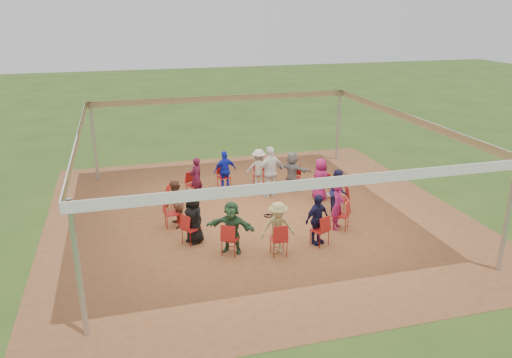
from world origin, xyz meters
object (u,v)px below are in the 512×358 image
object	(u,v)px
person_seated_3	(259,168)
cable_coil	(269,216)
person_seated_2	(292,171)
person_seated_9	(278,228)
chair_5	(194,185)
chair_12	(341,215)
person_seated_0	(338,191)
person_seated_8	(231,227)
chair_11	(320,230)
person_seated_4	(225,171)
chair_0	(341,199)
person_seated_6	(175,204)
person_seated_1	(320,179)
chair_8	(191,229)
chair_9	(230,239)
chair_1	(323,186)
chair_3	(259,175)
chair_10	(279,239)
person_seated_10	(317,219)
person_seated_5	(196,178)
person_seated_7	(194,218)
laptop	(332,193)
chair_7	(172,213)
person_seated_11	(338,206)
chair_6	(174,198)
chair_4	(224,177)
standing_person	(271,172)
chair_2	(293,178)

from	to	relation	value
person_seated_3	cable_coil	world-z (taller)	person_seated_3
person_seated_2	person_seated_9	distance (m)	4.86
chair_5	chair_12	xyz separation A→B (m)	(3.84, -3.79, 0.00)
person_seated_0	person_seated_8	distance (m)	4.28
chair_11	person_seated_4	world-z (taller)	person_seated_4
chair_0	person_seated_6	size ratio (longest dim) A/B	0.62
person_seated_1	chair_12	bearing A→B (deg)	154.77
chair_8	chair_9	size ratio (longest dim) A/B	1.00
chair_1	person_seated_3	xyz separation A→B (m)	(-1.83, 1.66, 0.29)
chair_3	chair_10	distance (m)	5.40
person_seated_2	person_seated_9	world-z (taller)	same
person_seated_1	person_seated_8	size ratio (longest dim) A/B	1.00
chair_8	chair_11	size ratio (longest dim) A/B	1.00
person_seated_10	chair_8	bearing A→B (deg)	139.92
chair_3	person_seated_0	world-z (taller)	person_seated_0
person_seated_5	person_seated_10	xyz separation A→B (m)	(2.70, -4.40, 0.00)
chair_10	person_seated_7	xyz separation A→B (m)	(-2.07, 1.36, 0.29)
laptop	cable_coil	bearing A→B (deg)	93.51
chair_7	person_seated_0	distance (m)	5.29
chair_10	person_seated_11	bearing A→B (deg)	30.15
chair_5	chair_12	bearing A→B (deg)	96.92
chair_6	person_seated_9	world-z (taller)	person_seated_9
person_seated_1	person_seated_5	bearing A→B (deg)	55.38
person_seated_3	person_seated_11	size ratio (longest dim) A/B	1.00
chair_3	person_seated_2	world-z (taller)	person_seated_2
person_seated_4	person_seated_7	xyz separation A→B (m)	(-1.73, -3.91, 0.00)
chair_4	chair_6	bearing A→B (deg)	27.69
person_seated_1	person_seated_6	bearing A→B (deg)	83.08
person_seated_0	person_seated_5	bearing A→B (deg)	69.23
chair_7	person_seated_9	world-z (taller)	person_seated_9
person_seated_4	standing_person	world-z (taller)	standing_person
person_seated_5	chair_12	bearing A→B (deg)	97.08
chair_2	person_seated_1	xyz separation A→B (m)	(0.57, -1.15, 0.29)
chair_12	person_seated_10	size ratio (longest dim) A/B	0.62
chair_1	standing_person	size ratio (longest dim) A/B	0.50
chair_10	cable_coil	xyz separation A→B (m)	(0.49, 2.53, -0.43)
person_seated_7	cable_coil	world-z (taller)	person_seated_7
chair_4	cable_coil	bearing A→B (deg)	95.73
chair_12	laptop	size ratio (longest dim) A/B	2.63
chair_3	person_seated_10	distance (m)	4.98
chair_12	person_seated_10	distance (m)	1.31
chair_0	person_seated_0	xyz separation A→B (m)	(-0.12, 0.02, 0.29)
chair_4	cable_coil	world-z (taller)	chair_4
chair_6	person_seated_0	world-z (taller)	person_seated_0
chair_5	person_seated_0	distance (m)	4.98
person_seated_9	person_seated_7	bearing A→B (deg)	152.31
standing_person	chair_6	bearing A→B (deg)	-8.15
standing_person	person_seated_2	bearing A→B (deg)	-172.83
chair_12	person_seated_0	bearing A→B (deg)	19.08
chair_0	person_seated_0	size ratio (longest dim) A/B	0.62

